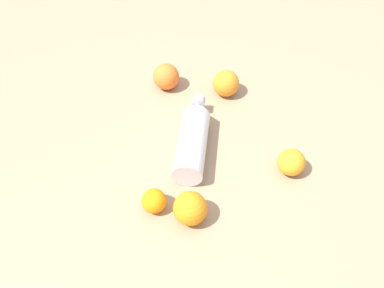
# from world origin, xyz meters

# --- Properties ---
(ground_plane) EXTENTS (2.40, 2.40, 0.00)m
(ground_plane) POSITION_xyz_m (0.00, 0.00, 0.00)
(ground_plane) COLOR #9E7F60
(water_bottle) EXTENTS (0.12, 0.30, 0.08)m
(water_bottle) POSITION_xyz_m (-0.05, -0.01, 0.04)
(water_bottle) COLOR silver
(water_bottle) RESTS_ON ground_plane
(orange_0) EXTENTS (0.07, 0.07, 0.07)m
(orange_0) POSITION_xyz_m (0.22, -0.02, 0.04)
(orange_0) COLOR orange
(orange_0) RESTS_ON ground_plane
(orange_1) EXTENTS (0.08, 0.08, 0.08)m
(orange_1) POSITION_xyz_m (-0.20, 0.22, 0.04)
(orange_1) COLOR orange
(orange_1) RESTS_ON ground_plane
(orange_2) EXTENTS (0.08, 0.08, 0.08)m
(orange_2) POSITION_xyz_m (-0.01, 0.24, 0.04)
(orange_2) COLOR orange
(orange_2) RESTS_ON ground_plane
(orange_3) EXTENTS (0.06, 0.06, 0.06)m
(orange_3) POSITION_xyz_m (-0.09, -0.23, 0.03)
(orange_3) COLOR orange
(orange_3) RESTS_ON ground_plane
(orange_4) EXTENTS (0.08, 0.08, 0.08)m
(orange_4) POSITION_xyz_m (0.00, -0.23, 0.04)
(orange_4) COLOR orange
(orange_4) RESTS_ON ground_plane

